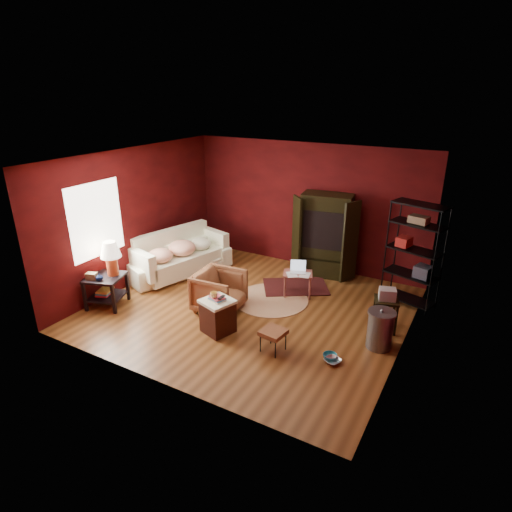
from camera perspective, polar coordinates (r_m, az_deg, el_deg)
The scene contains 18 objects.
room at distance 7.56m, azimuth -1.06°, elevation 2.36°, with size 5.54×5.04×2.84m.
sofa at distance 9.59m, azimuth -10.34°, elevation 0.21°, with size 2.30×0.67×0.90m, color white.
armchair at distance 7.94m, azimuth -4.92°, elevation -4.46°, with size 0.81×0.76×0.83m, color black.
pet_bowl_steel at distance 6.73m, azimuth 10.23°, elevation -12.96°, with size 0.24×0.06×0.24m, color silver.
pet_bowl_turquoise at distance 6.82m, azimuth 9.87°, elevation -12.53°, with size 0.22×0.07×0.22m, color teal.
vase at distance 8.31m, azimuth -20.17°, elevation -2.64°, with size 0.13×0.14×0.13m, color #0C1A40.
mug at distance 7.10m, azimuth -5.64°, elevation -5.09°, with size 0.12×0.10×0.12m, color #FFDB7C.
side_table at distance 8.43m, azimuth -19.11°, elevation -1.51°, with size 0.81×0.81×1.26m.
sofa_cushions at distance 9.58m, azimuth -10.24°, elevation 0.12°, with size 1.36×2.27×0.89m.
hamper at distance 7.31m, azimuth -5.12°, elevation -7.88°, with size 0.61×0.61×0.68m.
footstool at distance 6.79m, azimuth 2.31°, elevation -10.24°, with size 0.40×0.40×0.37m.
rug_round at distance 8.45m, azimuth 2.01°, elevation -5.81°, with size 1.93×1.93×0.01m.
rug_oriental at distance 8.98m, azimuth 5.28°, elevation -4.06°, with size 1.57×1.44×0.01m.
laptop_desk at distance 8.49m, azimuth 5.59°, elevation -2.56°, with size 0.68×0.60×0.70m.
tv_armoire at distance 9.33m, azimuth 9.20°, elevation 2.92°, with size 1.41×0.89×1.82m.
wire_shelving at distance 8.38m, azimuth 20.45°, elevation 0.63°, with size 1.05×0.68×1.99m.
small_stand at distance 7.53m, azimuth 17.03°, elevation -5.56°, with size 0.49×0.49×0.78m.
trash_can at distance 7.15m, azimuth 16.22°, elevation -9.36°, with size 0.58×0.58×0.69m.
Camera 1 is at (3.58, -6.16, 3.92)m, focal length 30.00 mm.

